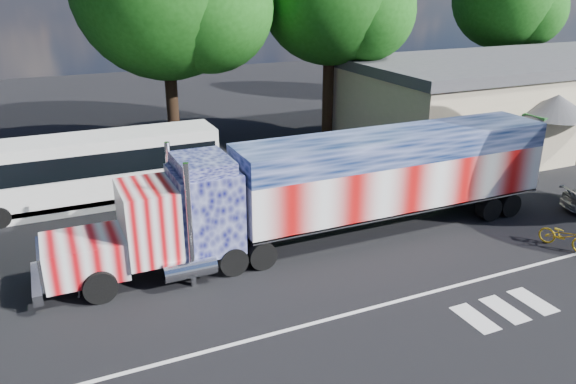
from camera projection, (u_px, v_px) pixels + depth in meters
name	position (u px, v px, depth m)	size (l,w,h in m)	color
ground	(322.00, 268.00, 20.28)	(100.00, 100.00, 0.00)	black
lane_markings	(425.00, 309.00, 17.72)	(30.00, 2.67, 0.01)	silver
semi_truck	(340.00, 185.00, 21.87)	(20.56, 3.25, 4.38)	black
coach_bus	(96.00, 169.00, 25.56)	(11.05, 2.57, 3.22)	white
hall_building	(519.00, 97.00, 36.25)	(22.40, 12.80, 5.20)	beige
woman	(81.00, 277.00, 18.20)	(0.53, 0.35, 1.46)	slate
bicycle	(564.00, 236.00, 21.62)	(0.67, 1.92, 1.01)	gold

